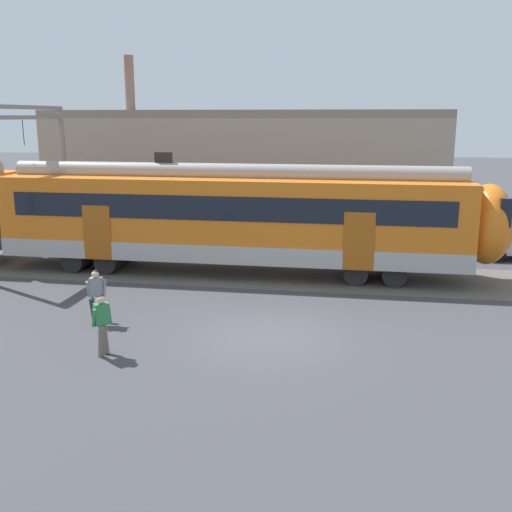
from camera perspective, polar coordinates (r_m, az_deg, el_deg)
ground_plane at (r=17.18m, az=1.17°, el=-7.62°), size 160.00×160.00×0.00m
commuter_train at (r=26.59m, az=-20.65°, el=4.01°), size 38.05×3.07×4.73m
pedestrian_grey at (r=18.53m, az=-14.94°, el=-3.37°), size 0.54×0.67×1.67m
pedestrian_green at (r=16.03m, az=-14.49°, el=-5.84°), size 0.51×0.70×1.67m
catenary_gantry at (r=26.39m, az=-21.07°, el=8.43°), size 0.24×6.64×6.53m
background_building at (r=31.83m, az=-1.15°, el=7.96°), size 20.42×5.00×9.20m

